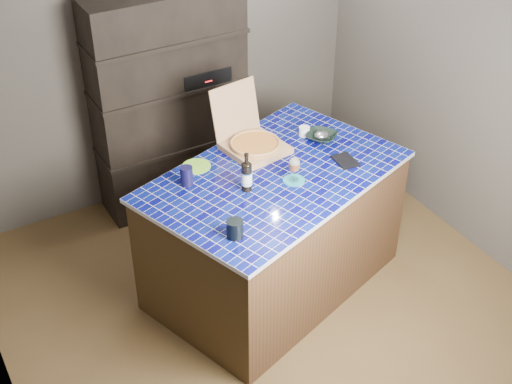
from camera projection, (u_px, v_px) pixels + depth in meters
room at (268, 154)px, 4.33m from camera, size 3.50×3.50×3.50m
shelving_unit at (170, 102)px, 5.62m from camera, size 1.20×0.41×1.80m
kitchen_island at (274, 230)px, 4.97m from camera, size 1.98×1.58×0.94m
pizza_box at (253, 142)px, 4.92m from camera, size 0.44×0.51×0.41m
mead_bottle at (247, 176)px, 4.49m from camera, size 0.07×0.07×0.27m
teal_trivet at (294, 180)px, 4.63m from camera, size 0.14×0.14×0.01m
wine_glass at (294, 165)px, 4.56m from camera, size 0.08×0.08×0.17m
tumbler at (235, 229)px, 4.13m from camera, size 0.10×0.10×0.11m
dvd_case at (345, 161)px, 4.82m from camera, size 0.14×0.19×0.01m
bowl at (321, 137)px, 5.05m from camera, size 0.29×0.29×0.05m
foil_contents at (322, 135)px, 5.04m from camera, size 0.11×0.09×0.05m
white_jar at (304, 131)px, 5.09m from camera, size 0.08×0.08×0.07m
navy_cup at (187, 176)px, 4.56m from camera, size 0.08×0.08×0.13m
green_trivet at (196, 166)px, 4.77m from camera, size 0.19×0.19×0.01m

